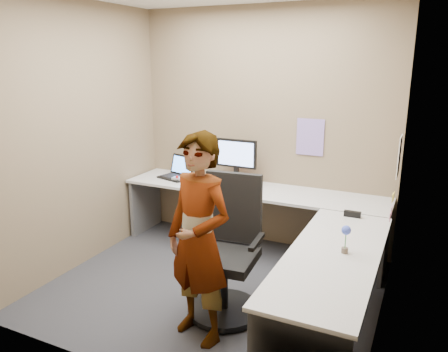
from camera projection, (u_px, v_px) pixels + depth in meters
The scene contains 20 objects.
ground at pixel (212, 288), 4.18m from camera, with size 3.00×3.00×0.00m, color #2A2A30.
wall_back at pixel (263, 129), 4.97m from camera, with size 3.00×3.00×0.00m, color brown.
wall_right at pixel (393, 167), 3.21m from camera, with size 2.70×2.70×0.00m, color brown.
wall_left at pixel (81, 137), 4.46m from camera, with size 2.70×2.70×0.00m, color brown.
desk at pixel (271, 224), 4.19m from camera, with size 2.98×2.58×0.73m.
paper_ream at pixel (235, 182), 5.00m from camera, with size 0.30×0.22×0.06m, color red.
monitor at pixel (236, 156), 4.94m from camera, with size 0.48×0.14×0.46m.
laptop at pixel (178, 172), 5.29m from camera, with size 0.43×0.39×0.26m.
trackball_mouse at pixel (178, 179), 5.14m from camera, with size 0.12×0.08×0.07m.
origami at pixel (235, 185), 4.88m from camera, with size 0.10×0.10×0.06m, color white.
stapler at pixel (352, 214), 3.96m from camera, with size 0.15×0.04×0.06m, color black.
flower at pixel (346, 235), 3.20m from camera, with size 0.07×0.07×0.22m.
calendar_purple at pixel (310, 137), 4.74m from camera, with size 0.30×0.01×0.40m, color #846BB7.
calendar_white at pixel (399, 157), 4.03m from camera, with size 0.01×0.28×0.38m, color white.
sticky_note_a at pixel (393, 198), 3.80m from camera, with size 0.01×0.07×0.07m, color #F2E059.
sticky_note_b at pixel (392, 210), 3.88m from camera, with size 0.01×0.07×0.07m, color pink.
sticky_note_c at pixel (390, 217), 3.78m from camera, with size 0.01×0.07×0.07m, color pink.
sticky_note_d at pixel (394, 196), 3.94m from camera, with size 0.01×0.07×0.07m, color #F2E059.
office_chair at pixel (227, 259), 3.69m from camera, with size 0.63×0.62×1.17m.
person at pixel (199, 240), 3.26m from camera, with size 0.59×0.39×1.63m, color #999399.
Camera 1 is at (1.72, -3.35, 2.12)m, focal length 35.00 mm.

